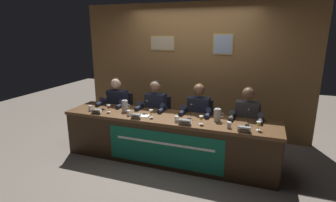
% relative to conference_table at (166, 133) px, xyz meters
% --- Properties ---
extents(ground_plane, '(12.00, 12.00, 0.00)m').
position_rel_conference_table_xyz_m(ground_plane, '(-0.00, 0.11, -0.51)').
color(ground_plane, '#70665B').
extents(wall_back_panelled, '(4.64, 0.14, 2.60)m').
position_rel_conference_table_xyz_m(wall_back_panelled, '(-0.00, 1.52, 0.79)').
color(wall_back_panelled, brown).
rests_on(wall_back_panelled, ground_plane).
extents(conference_table, '(3.44, 0.75, 0.75)m').
position_rel_conference_table_xyz_m(conference_table, '(0.00, 0.00, 0.00)').
color(conference_table, brown).
rests_on(conference_table, ground_plane).
extents(chair_far_left, '(0.44, 0.45, 0.90)m').
position_rel_conference_table_xyz_m(chair_far_left, '(-1.18, 0.67, -0.08)').
color(chair_far_left, black).
rests_on(chair_far_left, ground_plane).
extents(panelist_far_left, '(0.51, 0.48, 1.22)m').
position_rel_conference_table_xyz_m(panelist_far_left, '(-1.18, 0.47, 0.20)').
color(panelist_far_left, black).
rests_on(panelist_far_left, ground_plane).
extents(nameplate_far_left, '(0.18, 0.06, 0.08)m').
position_rel_conference_table_xyz_m(nameplate_far_left, '(-1.16, -0.16, 0.28)').
color(nameplate_far_left, white).
rests_on(nameplate_far_left, conference_table).
extents(juice_glass_far_left, '(0.06, 0.06, 0.12)m').
position_rel_conference_table_xyz_m(juice_glass_far_left, '(-1.01, -0.02, 0.32)').
color(juice_glass_far_left, white).
rests_on(juice_glass_far_left, conference_table).
extents(water_cup_far_left, '(0.06, 0.06, 0.08)m').
position_rel_conference_table_xyz_m(water_cup_far_left, '(-1.36, -0.04, 0.28)').
color(water_cup_far_left, silver).
rests_on(water_cup_far_left, conference_table).
extents(microphone_far_left, '(0.06, 0.17, 0.22)m').
position_rel_conference_table_xyz_m(microphone_far_left, '(-1.18, 0.10, 0.31)').
color(microphone_far_left, black).
rests_on(microphone_far_left, conference_table).
extents(chair_center_left, '(0.44, 0.45, 0.90)m').
position_rel_conference_table_xyz_m(chair_center_left, '(-0.39, 0.67, -0.08)').
color(chair_center_left, black).
rests_on(chair_center_left, ground_plane).
extents(panelist_center_left, '(0.51, 0.48, 1.22)m').
position_rel_conference_table_xyz_m(panelist_center_left, '(-0.39, 0.47, 0.20)').
color(panelist_center_left, black).
rests_on(panelist_center_left, ground_plane).
extents(nameplate_center_left, '(0.16, 0.06, 0.08)m').
position_rel_conference_table_xyz_m(nameplate_center_left, '(-0.43, -0.17, 0.28)').
color(nameplate_center_left, white).
rests_on(nameplate_center_left, conference_table).
extents(juice_glass_center_left, '(0.06, 0.06, 0.12)m').
position_rel_conference_table_xyz_m(juice_glass_center_left, '(-0.23, -0.03, 0.32)').
color(juice_glass_center_left, white).
rests_on(juice_glass_center_left, conference_table).
extents(water_cup_center_left, '(0.06, 0.06, 0.08)m').
position_rel_conference_table_xyz_m(water_cup_center_left, '(-0.61, -0.07, 0.28)').
color(water_cup_center_left, silver).
rests_on(water_cup_center_left, conference_table).
extents(microphone_center_left, '(0.06, 0.17, 0.22)m').
position_rel_conference_table_xyz_m(microphone_center_left, '(-0.39, 0.09, 0.31)').
color(microphone_center_left, black).
rests_on(microphone_center_left, conference_table).
extents(chair_center_right, '(0.44, 0.45, 0.90)m').
position_rel_conference_table_xyz_m(chair_center_right, '(0.39, 0.67, -0.08)').
color(chair_center_right, black).
rests_on(chair_center_right, ground_plane).
extents(panelist_center_right, '(0.51, 0.48, 1.22)m').
position_rel_conference_table_xyz_m(panelist_center_right, '(0.39, 0.47, 0.20)').
color(panelist_center_right, black).
rests_on(panelist_center_right, ground_plane).
extents(nameplate_center_right, '(0.19, 0.06, 0.08)m').
position_rel_conference_table_xyz_m(nameplate_center_right, '(0.36, -0.17, 0.28)').
color(nameplate_center_right, white).
rests_on(nameplate_center_right, conference_table).
extents(juice_glass_center_right, '(0.06, 0.06, 0.12)m').
position_rel_conference_table_xyz_m(juice_glass_center_right, '(0.57, -0.07, 0.32)').
color(juice_glass_center_right, white).
rests_on(juice_glass_center_right, conference_table).
extents(water_cup_center_right, '(0.06, 0.06, 0.08)m').
position_rel_conference_table_xyz_m(water_cup_center_right, '(0.21, -0.09, 0.28)').
color(water_cup_center_right, silver).
rests_on(water_cup_center_right, conference_table).
extents(microphone_center_right, '(0.06, 0.17, 0.22)m').
position_rel_conference_table_xyz_m(microphone_center_right, '(0.36, 0.11, 0.31)').
color(microphone_center_right, black).
rests_on(microphone_center_right, conference_table).
extents(chair_far_right, '(0.44, 0.45, 0.90)m').
position_rel_conference_table_xyz_m(chair_far_right, '(1.18, 0.67, -0.08)').
color(chair_far_right, black).
rests_on(chair_far_right, ground_plane).
extents(panelist_far_right, '(0.51, 0.48, 1.22)m').
position_rel_conference_table_xyz_m(panelist_far_right, '(1.18, 0.47, 0.20)').
color(panelist_far_right, black).
rests_on(panelist_far_right, ground_plane).
extents(nameplate_far_right, '(0.18, 0.06, 0.08)m').
position_rel_conference_table_xyz_m(nameplate_far_right, '(1.19, -0.17, 0.28)').
color(nameplate_far_right, white).
rests_on(nameplate_far_right, conference_table).
extents(juice_glass_far_right, '(0.06, 0.06, 0.12)m').
position_rel_conference_table_xyz_m(juice_glass_far_right, '(1.37, -0.04, 0.32)').
color(juice_glass_far_right, white).
rests_on(juice_glass_far_right, conference_table).
extents(water_cup_far_right, '(0.06, 0.06, 0.08)m').
position_rel_conference_table_xyz_m(water_cup_far_right, '(0.98, -0.08, 0.28)').
color(water_cup_far_right, silver).
rests_on(water_cup_far_right, conference_table).
extents(microphone_far_right, '(0.06, 0.17, 0.22)m').
position_rel_conference_table_xyz_m(microphone_far_right, '(1.22, 0.13, 0.31)').
color(microphone_far_right, black).
rests_on(microphone_far_right, conference_table).
extents(water_pitcher_left_side, '(0.15, 0.10, 0.21)m').
position_rel_conference_table_xyz_m(water_pitcher_left_side, '(-0.77, 0.11, 0.33)').
color(water_pitcher_left_side, silver).
rests_on(water_pitcher_left_side, conference_table).
extents(water_pitcher_right_side, '(0.15, 0.10, 0.21)m').
position_rel_conference_table_xyz_m(water_pitcher_right_side, '(0.77, 0.15, 0.33)').
color(water_pitcher_right_side, silver).
rests_on(water_pitcher_right_side, conference_table).
extents(document_stack_center_left, '(0.23, 0.17, 0.01)m').
position_rel_conference_table_xyz_m(document_stack_center_left, '(-0.39, -0.03, 0.24)').
color(document_stack_center_left, white).
rests_on(document_stack_center_left, conference_table).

